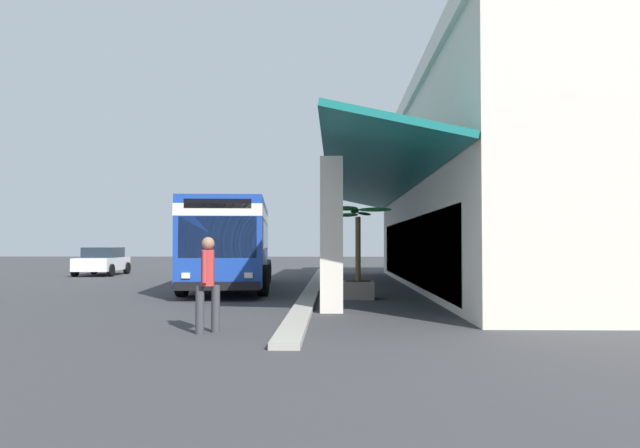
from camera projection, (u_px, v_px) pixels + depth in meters
The scene contains 7 objects.
ground at pixel (440, 290), 22.64m from camera, with size 120.00×120.00×0.00m, color #38383A.
curb_strip at pixel (315, 285), 24.67m from camera, with size 29.64×0.50×0.12m, color #9E998E.
plaza_building at pixel (564, 190), 24.56m from camera, with size 25.00×15.48×7.44m.
transit_bus at pixel (231, 239), 23.86m from camera, with size 11.39×3.55×3.34m.
parked_sedan_white at pixel (103, 261), 33.76m from camera, with size 4.49×2.18×1.47m.
pedestrian at pixel (208, 278), 11.84m from camera, with size 0.71×0.41×1.78m.
potted_palm at pixel (358, 277), 19.19m from camera, with size 1.77×1.77×2.82m.
Camera 1 is at (22.80, 4.26, 1.66)m, focal length 35.80 mm.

